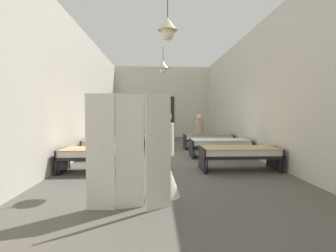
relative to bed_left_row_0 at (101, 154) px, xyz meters
name	(u,v)px	position (x,y,z in m)	size (l,w,h in m)	color
ground_plane	(167,159)	(1.70, 1.90, -0.49)	(6.10, 14.30, 0.10)	#59544C
room_shell	(166,96)	(1.70, 3.16, 1.63)	(5.90, 13.90, 4.14)	beige
bed_left_row_0	(101,154)	(0.00, 0.00, 0.00)	(1.90, 0.84, 0.57)	black
bed_right_row_0	(239,153)	(3.40, 0.00, 0.00)	(1.90, 0.84, 0.57)	black
bed_left_row_1	(114,144)	(0.00, 1.90, 0.00)	(1.90, 0.84, 0.57)	black
bed_right_row_1	(220,144)	(3.40, 1.90, 0.00)	(1.90, 0.84, 0.57)	black
bed_left_row_2	(122,138)	(0.00, 3.80, 0.00)	(1.90, 0.84, 0.57)	black
bed_right_row_2	(208,138)	(3.40, 3.80, 0.00)	(1.90, 0.84, 0.57)	black
nurse_near_aisle	(165,165)	(1.49, -1.89, 0.09)	(0.52, 0.52, 1.49)	white
patient_seated_primary	(200,127)	(3.05, 3.74, 0.43)	(0.44, 0.44, 0.80)	gray
patient_seated_secondary	(125,131)	(0.35, 1.84, 0.43)	(0.44, 0.44, 0.80)	slate
privacy_screen	(130,152)	(0.95, -2.45, 0.41)	(1.24, 0.25, 1.70)	silver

